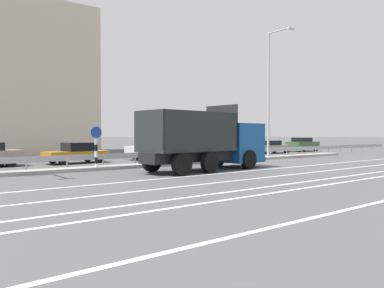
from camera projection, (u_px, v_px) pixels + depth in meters
ground_plane at (240, 165)px, 23.22m from camera, size 320.00×320.00×0.00m
lane_strip_0 at (227, 173)px, 18.53m from camera, size 53.22×0.16×0.01m
lane_strip_1 at (265, 177)px, 16.60m from camera, size 53.22×0.16×0.01m
lane_strip_2 at (303, 182)px, 15.04m from camera, size 53.22×0.16×0.01m
lane_strip_3 at (326, 185)px, 14.22m from camera, size 53.22×0.16×0.01m
median_island at (213, 161)px, 25.19m from camera, size 29.27×1.10×0.18m
median_guardrail at (201, 153)px, 26.14m from camera, size 53.22×0.09×0.78m
dump_truck at (217, 145)px, 20.60m from camera, size 7.76×3.13×3.52m
median_road_sign at (96, 147)px, 20.04m from camera, size 0.68×0.16×2.36m
street_lamp_1 at (270, 89)px, 28.33m from camera, size 0.70×2.22×9.70m
parked_car_2 at (76, 153)px, 24.51m from camera, size 4.10×2.10×1.36m
parked_car_3 at (159, 149)px, 28.36m from camera, size 4.88×2.01×1.55m
parked_car_4 at (219, 148)px, 32.87m from camera, size 4.79×2.02×1.28m
parked_car_5 at (270, 147)px, 36.63m from camera, size 4.48×2.03×1.26m
parked_car_6 at (302, 144)px, 40.62m from camera, size 4.10×2.07×1.50m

